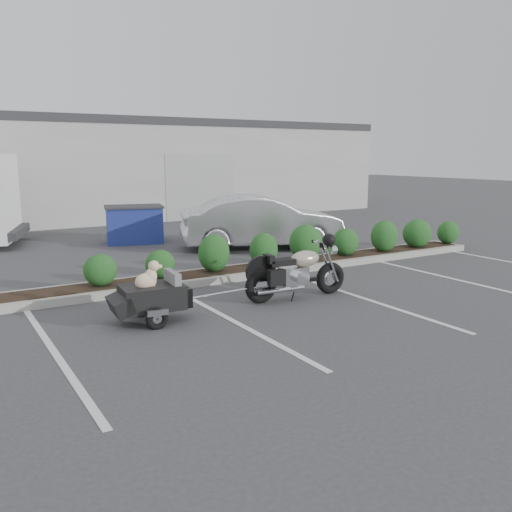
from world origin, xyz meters
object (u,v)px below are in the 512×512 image
motorcycle (297,273)px  dumpster (134,224)px  pet_trailer (151,296)px  sedan (262,222)px

motorcycle → dumpster: size_ratio=1.09×
pet_trailer → sedan: size_ratio=0.37×
pet_trailer → motorcycle: bearing=3.6°
sedan → dumpster: bearing=64.9°
motorcycle → pet_trailer: size_ratio=1.25×
motorcycle → dumpster: (-0.41, 7.70, 0.08)m
sedan → dumpster: (-2.72, 2.80, -0.18)m
motorcycle → sedan: size_ratio=0.47×
sedan → motorcycle: bearing=175.4°
pet_trailer → dumpster: size_ratio=0.88×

